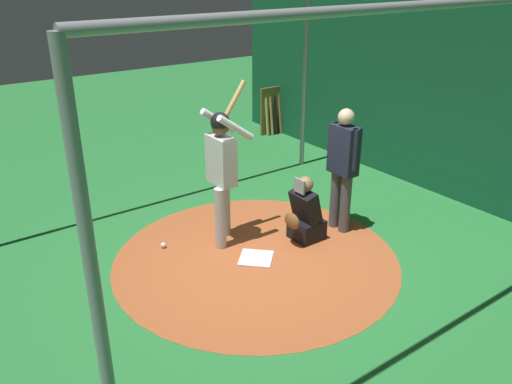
% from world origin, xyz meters
% --- Properties ---
extents(ground_plane, '(26.51, 26.51, 0.00)m').
position_xyz_m(ground_plane, '(0.00, 0.00, 0.00)').
color(ground_plane, '#287A38').
extents(dirt_circle, '(3.69, 3.69, 0.01)m').
position_xyz_m(dirt_circle, '(0.00, 0.00, 0.00)').
color(dirt_circle, '#AD562D').
rests_on(dirt_circle, ground).
extents(home_plate, '(0.59, 0.59, 0.01)m').
position_xyz_m(home_plate, '(0.00, 0.00, 0.01)').
color(home_plate, white).
rests_on(home_plate, dirt_circle).
extents(batter, '(0.68, 0.49, 2.15)m').
position_xyz_m(batter, '(0.07, -0.67, 1.11)').
color(batter, '#B3B3B7').
rests_on(batter, ground).
extents(catcher, '(0.58, 0.40, 0.94)m').
position_xyz_m(catcher, '(-0.85, -0.03, 0.37)').
color(catcher, black).
rests_on(catcher, ground).
extents(umpire, '(0.22, 0.49, 1.77)m').
position_xyz_m(umpire, '(-1.47, 0.01, 1.00)').
color(umpire, '#4C4C51').
rests_on(umpire, ground).
extents(back_wall, '(0.23, 10.51, 3.57)m').
position_xyz_m(back_wall, '(-3.79, 0.00, 1.80)').
color(back_wall, '#145133').
rests_on(back_wall, ground).
extents(cage_frame, '(5.61, 4.74, 3.29)m').
position_xyz_m(cage_frame, '(0.00, 0.00, 2.27)').
color(cage_frame, gray).
rests_on(cage_frame, ground).
extents(bat_rack, '(0.70, 0.18, 1.05)m').
position_xyz_m(bat_rack, '(-3.55, -4.20, 0.49)').
color(bat_rack, olive).
rests_on(bat_rack, ground).
extents(baseball_0, '(0.07, 0.07, 0.07)m').
position_xyz_m(baseball_0, '(0.85, -0.96, 0.04)').
color(baseball_0, white).
rests_on(baseball_0, dirt_circle).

